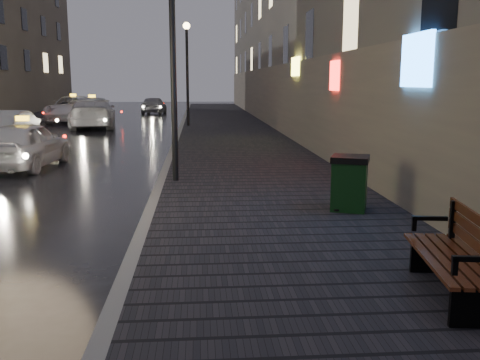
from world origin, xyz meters
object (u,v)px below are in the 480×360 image
object	(u,v)px
trash_bin	(349,183)
car_far	(154,105)
lamp_far	(187,61)
bench	(460,256)
taxi_far	(74,109)
car_left_mid	(1,131)
taxi_near	(24,145)
taxi_mid	(93,113)
lamp_near	(173,34)

from	to	relation	value
trash_bin	car_far	bearing A→B (deg)	121.53
lamp_far	bench	xyz separation A→B (m)	(3.33, -23.20, -2.88)
taxi_far	car_left_mid	bearing A→B (deg)	-87.07
lamp_far	bench	distance (m)	23.61
lamp_far	taxi_near	bearing A→B (deg)	-108.82
lamp_far	car_far	xyz separation A→B (m)	(-2.85, 13.11, -2.83)
bench	car_far	xyz separation A→B (m)	(-6.18, 36.31, 0.05)
taxi_near	car_left_mid	xyz separation A→B (m)	(-2.09, 4.15, 0.03)
bench	car_far	distance (m)	36.83
taxi_far	car_far	xyz separation A→B (m)	(4.25, 7.79, -0.13)
lamp_far	taxi_far	bearing A→B (deg)	143.17
bench	taxi_far	world-z (taller)	taxi_far
trash_bin	car_far	size ratio (longest dim) A/B	0.26
lamp_far	car_left_mid	bearing A→B (deg)	-126.54
taxi_near	taxi_far	xyz separation A→B (m)	(-2.70, 18.24, 0.11)
lamp_far	taxi_mid	size ratio (longest dim) A/B	0.95
taxi_near	car_left_mid	distance (m)	4.65
bench	car_far	world-z (taller)	car_far
lamp_far	taxi_mid	bearing A→B (deg)	173.59
car_left_mid	bench	bearing A→B (deg)	-54.51
car_left_mid	taxi_near	bearing A→B (deg)	-62.01
lamp_far	car_far	size ratio (longest dim) A/B	1.37
lamp_near	trash_bin	xyz separation A→B (m)	(3.26, -3.20, -2.84)
lamp_near	car_left_mid	distance (m)	10.11
taxi_mid	trash_bin	bearing A→B (deg)	105.12
taxi_far	car_far	size ratio (longest dim) A/B	1.46
bench	taxi_near	xyz separation A→B (m)	(-7.73, 10.28, 0.07)
taxi_mid	taxi_far	bearing A→B (deg)	-74.30
taxi_near	bench	bearing A→B (deg)	131.78
car_left_mid	lamp_far	bearing A→B (deg)	54.71
lamp_far	trash_bin	distance (m)	19.68
car_far	taxi_far	bearing A→B (deg)	66.35
lamp_near	bench	size ratio (longest dim) A/B	2.83
trash_bin	taxi_far	distance (m)	26.62
lamp_near	taxi_far	xyz separation A→B (m)	(-7.10, 21.32, -2.71)
lamp_near	car_left_mid	xyz separation A→B (m)	(-6.50, 7.23, -2.79)
bench	taxi_mid	xyz separation A→B (m)	(-8.38, 23.77, 0.20)
car_far	trash_bin	bearing A→B (deg)	105.69
trash_bin	car_left_mid	bearing A→B (deg)	153.91
trash_bin	taxi_mid	distance (m)	21.44
bench	taxi_mid	size ratio (longest dim) A/B	0.33
lamp_near	taxi_mid	world-z (taller)	lamp_near
bench	taxi_near	bearing A→B (deg)	135.19
lamp_far	taxi_near	distance (m)	13.94
lamp_far	car_left_mid	world-z (taller)	lamp_far
lamp_near	taxi_near	size ratio (longest dim) A/B	1.33
bench	taxi_mid	world-z (taller)	taxi_mid
bench	car_far	size ratio (longest dim) A/B	0.48
taxi_far	car_far	distance (m)	8.88
car_left_mid	taxi_mid	size ratio (longest dim) A/B	0.77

